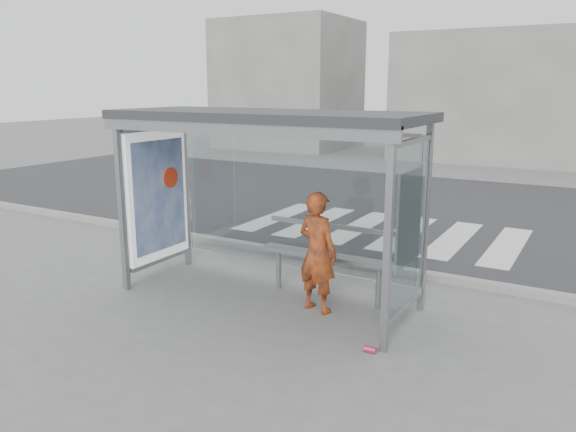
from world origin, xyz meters
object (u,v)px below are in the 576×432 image
(bench, at_px, (327,256))
(soda_can, at_px, (370,350))
(bus_shelter, at_px, (245,157))
(person, at_px, (317,252))

(bench, xyz_separation_m, soda_can, (1.18, -1.31, -0.57))
(bus_shelter, bearing_deg, soda_can, -21.14)
(bus_shelter, xyz_separation_m, bench, (1.07, 0.43, -1.37))
(bus_shelter, bearing_deg, bench, 22.06)
(bench, bearing_deg, bus_shelter, -157.94)
(bus_shelter, bearing_deg, person, -3.13)
(person, relative_size, bench, 0.81)
(person, relative_size, soda_can, 11.87)
(soda_can, bearing_deg, bus_shelter, 158.86)
(bus_shelter, distance_m, soda_can, 3.10)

